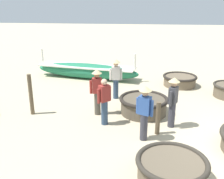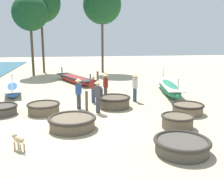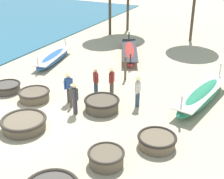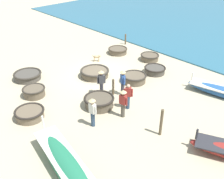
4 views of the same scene
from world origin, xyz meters
name	(u,v)px [view 2 (image 2 of 4)]	position (x,y,z in m)	size (l,w,h in m)	color
ground_plane	(68,127)	(0.00, 0.00, 0.00)	(80.00, 80.00, 0.00)	#BCAD8C
coracle_beside_post	(177,121)	(4.62, -0.83, 0.31)	(1.41, 1.41, 0.56)	brown
coracle_front_right	(188,108)	(5.95, 1.09, 0.28)	(1.62, 1.62, 0.52)	brown
coracle_tilted	(114,101)	(2.48, 2.81, 0.33)	(1.77, 1.77, 0.62)	brown
coracle_nearest	(72,122)	(0.20, -0.28, 0.29)	(2.04, 2.04, 0.53)	brown
coracle_far_right	(2,109)	(-3.29, 2.30, 0.26)	(1.55, 1.55, 0.48)	#4C473F
coracle_far_left	(182,145)	(3.83, -3.17, 0.27)	(1.91, 1.91, 0.49)	#4C473F
coracle_center	(44,108)	(-1.23, 2.17, 0.30)	(1.66, 1.66, 0.55)	brown
long_boat_ochre_hull	(13,89)	(-3.85, 7.41, 0.31)	(1.94, 4.94, 1.06)	#285693
long_boat_white_hull	(75,79)	(0.39, 10.96, 0.32)	(3.42, 5.81, 1.08)	maroon
long_boat_blue_hull	(169,88)	(6.73, 5.80, 0.41)	(1.96, 5.68, 1.43)	#237551
fisherman_by_coracle	(79,91)	(0.55, 2.80, 0.96)	(0.36, 0.49, 1.67)	#383842
fisherman_crouching	(98,94)	(1.49, 1.91, 0.96)	(0.49, 0.36, 1.67)	#383842
fisherman_standing_right	(93,88)	(1.42, 4.09, 0.84)	(0.40, 0.41, 1.57)	#2D425B
fisherman_standing_left	(106,85)	(2.20, 4.46, 0.96)	(0.36, 0.52, 1.67)	#4C473D
fisherman_hauling	(135,86)	(3.90, 3.97, 0.96)	(0.36, 0.53, 1.67)	#2D425B
dog	(18,140)	(-1.62, -2.17, 0.37)	(0.51, 0.54, 0.55)	tan
mooring_post_mid_beach	(87,101)	(0.94, 2.38, 0.52)	(0.14, 0.14, 1.05)	brown
mooring_post_inland	(98,82)	(1.94, 6.80, 0.74)	(0.14, 0.14, 1.49)	brown
tree_tall_back	(41,3)	(-2.83, 17.82, 7.18)	(4.05, 4.05, 9.23)	#4C3D2D
tree_center	(30,13)	(-3.62, 15.70, 5.99)	(3.38, 3.38, 7.70)	#4C3D2D
tree_right_mid	(102,5)	(3.42, 16.99, 6.98)	(3.94, 3.94, 8.97)	#4C3D2D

